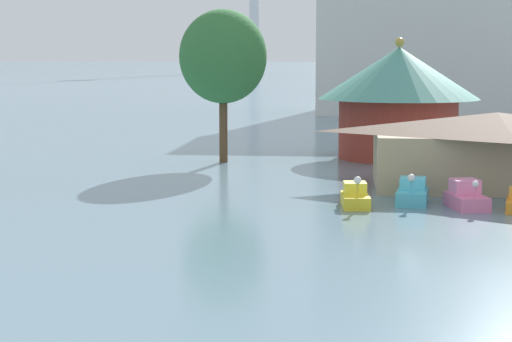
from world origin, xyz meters
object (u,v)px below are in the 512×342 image
object	(u,v)px
pedal_boat_pink	(466,197)
background_building_block	(452,9)
pedal_boat_cyan	(412,193)
shoreline_tree_mid	(223,57)
boathouse	(496,148)
pedal_boat_yellow	(355,197)
green_roof_pavilion	(399,95)

from	to	relation	value
pedal_boat_pink	background_building_block	world-z (taller)	background_building_block
pedal_boat_cyan	pedal_boat_pink	xyz separation A→B (m)	(2.60, -1.12, 0.03)
pedal_boat_pink	background_building_block	distance (m)	74.32
shoreline_tree_mid	pedal_boat_pink	bearing A→B (deg)	-49.76
boathouse	shoreline_tree_mid	xyz separation A→B (m)	(-17.53, 10.14, 5.27)
pedal_boat_yellow	pedal_boat_cyan	xyz separation A→B (m)	(2.97, 1.24, 0.04)
background_building_block	boathouse	bearing A→B (deg)	-94.17
pedal_boat_yellow	boathouse	distance (m)	11.31
boathouse	pedal_boat_pink	bearing A→B (deg)	-109.55
pedal_boat_pink	background_building_block	size ratio (longest dim) A/B	0.09
pedal_boat_pink	shoreline_tree_mid	bearing A→B (deg)	-152.01
pedal_boat_yellow	background_building_block	world-z (taller)	background_building_block
pedal_boat_cyan	boathouse	distance (m)	8.40
boathouse	background_building_block	bearing A→B (deg)	85.83
background_building_block	pedal_boat_cyan	bearing A→B (deg)	-97.95
green_roof_pavilion	background_building_block	bearing A→B (deg)	79.37
boathouse	shoreline_tree_mid	bearing A→B (deg)	149.94
pedal_boat_yellow	shoreline_tree_mid	size ratio (longest dim) A/B	0.25
pedal_boat_cyan	shoreline_tree_mid	xyz separation A→B (m)	(-12.28, 16.46, 7.02)
green_roof_pavilion	background_building_block	xyz separation A→B (m)	(9.64, 51.37, 8.88)
green_roof_pavilion	shoreline_tree_mid	world-z (taller)	shoreline_tree_mid
pedal_boat_pink	green_roof_pavilion	xyz separation A→B (m)	(-2.23, 21.42, 4.19)
green_roof_pavilion	background_building_block	distance (m)	53.01
boathouse	background_building_block	xyz separation A→B (m)	(4.77, 65.35, 11.35)
pedal_boat_cyan	green_roof_pavilion	size ratio (longest dim) A/B	0.26
pedal_boat_cyan	background_building_block	xyz separation A→B (m)	(10.01, 71.67, 13.10)
pedal_boat_cyan	background_building_block	size ratio (longest dim) A/B	0.09
pedal_boat_yellow	boathouse	bearing A→B (deg)	128.17
pedal_boat_pink	pedal_boat_cyan	bearing A→B (deg)	-125.59
green_roof_pavilion	shoreline_tree_mid	xyz separation A→B (m)	(-12.65, -3.84, 2.80)
pedal_boat_yellow	shoreline_tree_mid	bearing A→B (deg)	-156.73
green_roof_pavilion	shoreline_tree_mid	bearing A→B (deg)	-163.14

